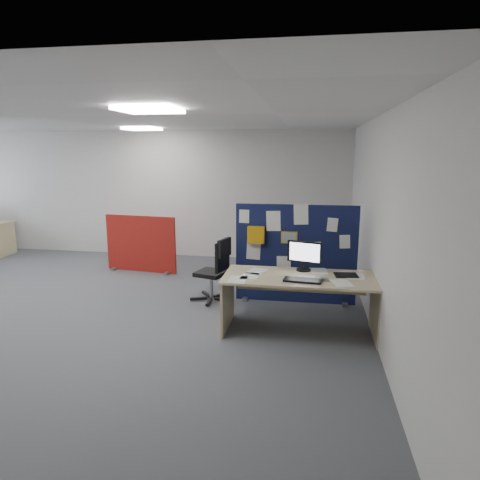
# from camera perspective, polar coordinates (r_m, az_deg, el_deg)

# --- Properties ---
(floor) EXTENTS (9.00, 9.00, 0.00)m
(floor) POSITION_cam_1_polar(r_m,az_deg,el_deg) (6.89, -23.77, -8.37)
(floor) COLOR #4C4F54
(floor) RESTS_ON ground
(ceiling) EXTENTS (9.00, 7.00, 0.02)m
(ceiling) POSITION_cam_1_polar(r_m,az_deg,el_deg) (6.53, -25.76, 14.55)
(ceiling) COLOR white
(ceiling) RESTS_ON wall_back
(wall_back) EXTENTS (9.00, 0.02, 2.70)m
(wall_back) POSITION_cam_1_polar(r_m,az_deg,el_deg) (9.65, -13.08, 6.04)
(wall_back) COLOR silver
(wall_back) RESTS_ON floor
(wall_right) EXTENTS (0.02, 7.00, 2.70)m
(wall_right) POSITION_cam_1_polar(r_m,az_deg,el_deg) (5.51, 17.89, 1.77)
(wall_right) COLOR silver
(wall_right) RESTS_ON floor
(ceiling_lights) EXTENTS (4.10, 4.10, 0.04)m
(ceiling_lights) POSITION_cam_1_polar(r_m,az_deg,el_deg) (6.92, -20.16, 14.51)
(ceiling_lights) COLOR white
(ceiling_lights) RESTS_ON ceiling
(navy_divider) EXTENTS (1.80, 0.30, 1.50)m
(navy_divider) POSITION_cam_1_polar(r_m,az_deg,el_deg) (6.45, 7.22, -1.82)
(navy_divider) COLOR #0F1238
(navy_divider) RESTS_ON floor
(main_desk) EXTENTS (1.90, 0.85, 0.73)m
(main_desk) POSITION_cam_1_polar(r_m,az_deg,el_deg) (5.46, 8.00, -6.36)
(main_desk) COLOR #D5C388
(main_desk) RESTS_ON floor
(monitor_main) EXTENTS (0.43, 0.18, 0.39)m
(monitor_main) POSITION_cam_1_polar(r_m,az_deg,el_deg) (5.58, 8.53, -1.91)
(monitor_main) COLOR black
(monitor_main) RESTS_ON main_desk
(keyboard) EXTENTS (0.47, 0.23, 0.02)m
(keyboard) POSITION_cam_1_polar(r_m,az_deg,el_deg) (5.17, 8.35, -5.33)
(keyboard) COLOR black
(keyboard) RESTS_ON main_desk
(mouse) EXTENTS (0.11, 0.08, 0.03)m
(mouse) POSITION_cam_1_polar(r_m,az_deg,el_deg) (5.24, 11.17, -5.19)
(mouse) COLOR #949599
(mouse) RESTS_ON main_desk
(paper_tray) EXTENTS (0.30, 0.25, 0.01)m
(paper_tray) POSITION_cam_1_polar(r_m,az_deg,el_deg) (5.50, 13.95, -4.57)
(paper_tray) COLOR black
(paper_tray) RESTS_ON main_desk
(red_divider) EXTENTS (1.42, 0.30, 1.07)m
(red_divider) POSITION_cam_1_polar(r_m,az_deg,el_deg) (8.32, -13.09, -0.58)
(red_divider) COLOR maroon
(red_divider) RESTS_ON floor
(office_chair) EXTENTS (0.64, 0.62, 0.97)m
(office_chair) POSITION_cam_1_polar(r_m,az_deg,el_deg) (6.47, -3.12, -3.52)
(office_chair) COLOR black
(office_chair) RESTS_ON floor
(desk_papers) EXTENTS (1.64, 0.85, 0.00)m
(desk_papers) POSITION_cam_1_polar(r_m,az_deg,el_deg) (5.35, 7.34, -4.84)
(desk_papers) COLOR white
(desk_papers) RESTS_ON main_desk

